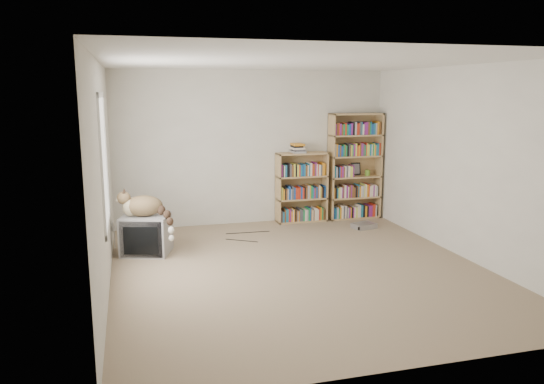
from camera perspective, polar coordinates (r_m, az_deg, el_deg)
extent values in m
cube|color=gray|center=(6.63, 2.97, -8.31)|extent=(4.50, 5.00, 0.01)
cube|color=silver|center=(8.72, -2.08, 4.76)|extent=(4.50, 0.02, 2.50)
cube|color=silver|center=(4.07, 14.15, -2.60)|extent=(4.50, 0.02, 2.50)
cube|color=silver|center=(6.02, -17.72, 1.51)|extent=(0.02, 5.00, 2.50)
cube|color=silver|center=(7.35, 20.01, 2.97)|extent=(0.02, 5.00, 2.50)
cube|color=white|center=(6.27, 3.20, 13.82)|extent=(4.50, 5.00, 0.02)
cube|color=white|center=(6.20, -17.61, 3.17)|extent=(0.02, 1.22, 1.52)
cube|color=#9B9B9E|center=(7.38, -13.36, -4.45)|extent=(0.74, 0.71, 0.53)
cube|color=black|center=(7.14, -13.91, -4.99)|extent=(0.54, 0.20, 0.49)
cube|color=black|center=(7.12, -13.95, -5.12)|extent=(0.43, 0.15, 0.37)
cube|color=black|center=(7.49, -13.11, -4.29)|extent=(0.44, 0.40, 0.32)
ellipsoid|color=#392917|center=(7.26, -13.67, -1.45)|extent=(0.53, 0.37, 0.28)
ellipsoid|color=#392917|center=(7.25, -12.63, -1.50)|extent=(0.25, 0.27, 0.21)
ellipsoid|color=#BFB18A|center=(7.25, -15.01, -1.62)|extent=(0.21, 0.21, 0.23)
ellipsoid|color=#392917|center=(7.24, -15.66, -0.61)|extent=(0.19, 0.18, 0.17)
sphere|color=beige|center=(7.25, -16.19, -0.82)|extent=(0.07, 0.07, 0.07)
cone|color=black|center=(7.18, -15.67, -0.04)|extent=(0.07, 0.08, 0.09)
cone|color=black|center=(7.28, -15.62, 0.10)|extent=(0.07, 0.08, 0.09)
cube|color=tan|center=(9.00, 6.34, 2.65)|extent=(0.02, 0.30, 1.80)
cube|color=tan|center=(9.35, 11.34, 2.81)|extent=(0.03, 0.30, 1.80)
cube|color=tan|center=(9.29, 8.54, 2.85)|extent=(0.90, 0.03, 1.80)
cube|color=tan|center=(9.09, 9.05, 8.28)|extent=(0.90, 0.30, 0.02)
cube|color=tan|center=(9.33, 8.73, -2.67)|extent=(0.90, 0.30, 0.03)
cube|color=tan|center=(9.26, 8.79, -0.53)|extent=(0.90, 0.30, 0.03)
cube|color=tan|center=(9.19, 8.86, 1.64)|extent=(0.90, 0.30, 0.02)
cube|color=tan|center=(9.15, 8.92, 3.84)|extent=(0.90, 0.30, 0.02)
cube|color=tan|center=(9.11, 8.99, 6.05)|extent=(0.90, 0.30, 0.02)
cube|color=red|center=(9.31, 8.75, -2.02)|extent=(0.82, 0.24, 0.19)
cube|color=#17459A|center=(9.24, 8.81, 0.12)|extent=(0.82, 0.24, 0.19)
cube|color=#178141|center=(9.18, 8.88, 2.30)|extent=(0.82, 0.24, 0.19)
cube|color=beige|center=(9.13, 8.94, 4.50)|extent=(0.82, 0.24, 0.19)
cube|color=black|center=(9.10, 9.01, 6.73)|extent=(0.82, 0.24, 0.19)
cube|color=tan|center=(8.76, 0.65, 0.38)|extent=(0.03, 0.30, 1.16)
cube|color=tan|center=(9.01, 5.68, 0.63)|extent=(0.02, 0.30, 1.16)
cube|color=tan|center=(9.00, 2.92, 0.66)|extent=(0.85, 0.03, 1.16)
cube|color=tan|center=(8.79, 3.24, 4.16)|extent=(0.85, 0.30, 0.02)
cube|color=tan|center=(9.00, 3.16, -3.07)|extent=(0.85, 0.30, 0.03)
cube|color=tan|center=(8.91, 3.19, -0.69)|extent=(0.85, 0.30, 0.03)
cube|color=tan|center=(8.84, 3.21, 1.72)|extent=(0.85, 0.30, 0.02)
cube|color=red|center=(8.97, 3.17, -2.40)|extent=(0.77, 0.24, 0.19)
cube|color=#17459A|center=(8.89, 3.19, -0.02)|extent=(0.77, 0.24, 0.19)
cube|color=#178141|center=(8.83, 3.22, 2.41)|extent=(0.77, 0.24, 0.19)
cube|color=red|center=(8.78, 2.81, 4.74)|extent=(0.22, 0.28, 0.15)
cylinder|color=olive|center=(9.28, 10.20, 2.07)|extent=(0.09, 0.09, 0.10)
cube|color=black|center=(9.29, 9.00, 2.48)|extent=(0.16, 0.05, 0.21)
cube|color=#A4A4A8|center=(8.65, 9.86, -3.58)|extent=(0.40, 0.33, 0.08)
cube|color=silver|center=(7.70, -16.79, -3.54)|extent=(0.01, 0.08, 0.13)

